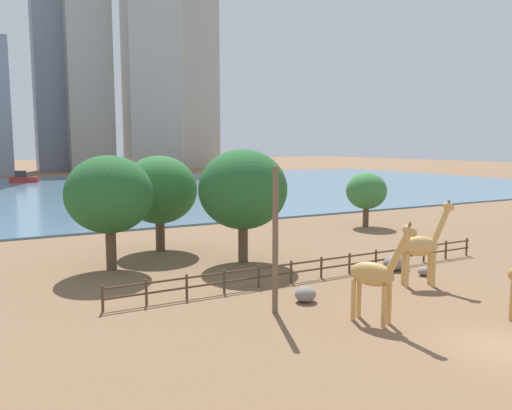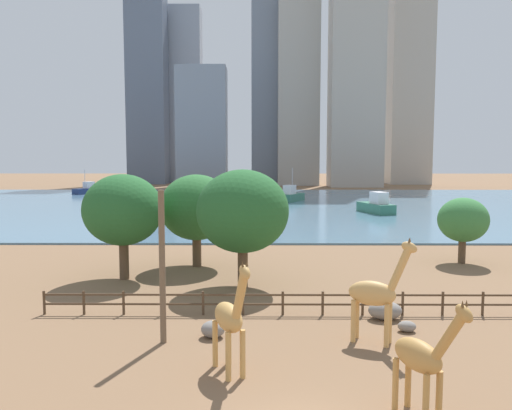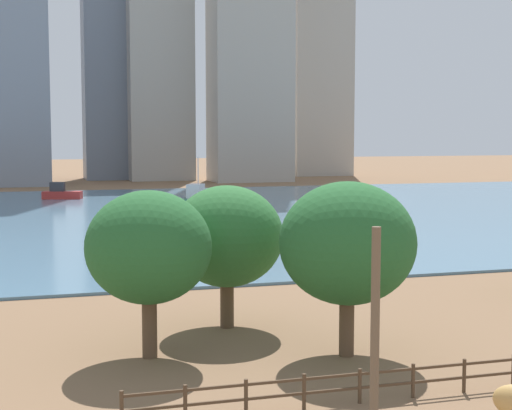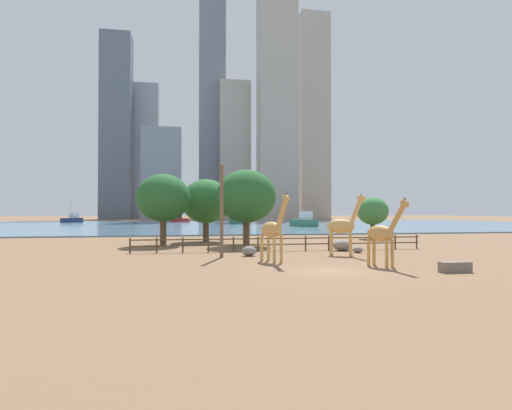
{
  "view_description": "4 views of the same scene",
  "coord_description": "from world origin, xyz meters",
  "px_view_note": "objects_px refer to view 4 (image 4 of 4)",
  "views": [
    {
      "loc": [
        -17.55,
        -12.11,
        8.01
      ],
      "look_at": [
        1.97,
        24.11,
        3.06
      ],
      "focal_mm": 35.0,
      "sensor_mm": 36.0,
      "label": 1
    },
    {
      "loc": [
        -1.33,
        -14.33,
        8.4
      ],
      "look_at": [
        -1.65,
        33.83,
        3.97
      ],
      "focal_mm": 35.0,
      "sensor_mm": 36.0,
      "label": 2
    },
    {
      "loc": [
        -15.88,
        -13.62,
        9.88
      ],
      "look_at": [
        -1.47,
        35.21,
        5.14
      ],
      "focal_mm": 55.0,
      "sensor_mm": 36.0,
      "label": 3
    },
    {
      "loc": [
        -8.19,
        -22.38,
        3.52
      ],
      "look_at": [
        -0.01,
        26.15,
        4.27
      ],
      "focal_mm": 28.0,
      "sensor_mm": 36.0,
      "label": 4
    }
  ],
  "objects_px": {
    "tree_center_broad": "(373,211)",
    "boat_barge": "(72,219)",
    "giraffe_tall": "(383,234)",
    "tree_left_large": "(206,201)",
    "boulder_small": "(343,245)",
    "tree_right_tall": "(163,198)",
    "giraffe_companion": "(273,230)",
    "boulder_by_pole": "(358,250)",
    "feeding_trough": "(455,267)",
    "tree_left_small": "(246,196)",
    "boat_ferry": "(239,219)",
    "boulder_near_fence": "(249,251)",
    "giraffe_young": "(343,226)",
    "utility_pole": "(222,211)",
    "boat_sailboat": "(304,221)",
    "boat_tug": "(180,219)"
  },
  "relations": [
    {
      "from": "tree_center_broad",
      "to": "boat_tug",
      "type": "bearing_deg",
      "value": 108.47
    },
    {
      "from": "tree_left_small",
      "to": "boat_ferry",
      "type": "xyz_separation_m",
      "value": [
        7.31,
        65.25,
        -3.73
      ]
    },
    {
      "from": "tree_right_tall",
      "to": "tree_left_small",
      "type": "xyz_separation_m",
      "value": [
        8.4,
        -2.21,
        0.15
      ]
    },
    {
      "from": "tree_right_tall",
      "to": "boat_barge",
      "type": "distance_m",
      "value": 89.55
    },
    {
      "from": "feeding_trough",
      "to": "tree_center_broad",
      "type": "height_order",
      "value": "tree_center_broad"
    },
    {
      "from": "boulder_small",
      "to": "feeding_trough",
      "type": "height_order",
      "value": "boulder_small"
    },
    {
      "from": "boulder_by_pole",
      "to": "tree_left_large",
      "type": "height_order",
      "value": "tree_left_large"
    },
    {
      "from": "giraffe_tall",
      "to": "boat_sailboat",
      "type": "distance_m",
      "value": 61.65
    },
    {
      "from": "tree_left_large",
      "to": "utility_pole",
      "type": "bearing_deg",
      "value": -88.26
    },
    {
      "from": "giraffe_tall",
      "to": "tree_center_broad",
      "type": "distance_m",
      "value": 26.99
    },
    {
      "from": "feeding_trough",
      "to": "boat_barge",
      "type": "height_order",
      "value": "boat_barge"
    },
    {
      "from": "boat_sailboat",
      "to": "utility_pole",
      "type": "bearing_deg",
      "value": 141.51
    },
    {
      "from": "giraffe_young",
      "to": "tree_center_broad",
      "type": "height_order",
      "value": "tree_center_broad"
    },
    {
      "from": "boulder_small",
      "to": "tree_right_tall",
      "type": "distance_m",
      "value": 18.86
    },
    {
      "from": "giraffe_tall",
      "to": "tree_left_large",
      "type": "relative_size",
      "value": 0.61
    },
    {
      "from": "giraffe_tall",
      "to": "boat_tug",
      "type": "relative_size",
      "value": 0.74
    },
    {
      "from": "boat_tug",
      "to": "boulder_by_pole",
      "type": "bearing_deg",
      "value": -63.38
    },
    {
      "from": "giraffe_tall",
      "to": "boat_ferry",
      "type": "relative_size",
      "value": 0.57
    },
    {
      "from": "boulder_near_fence",
      "to": "tree_center_broad",
      "type": "distance_m",
      "value": 25.43
    },
    {
      "from": "giraffe_young",
      "to": "tree_center_broad",
      "type": "distance_m",
      "value": 20.95
    },
    {
      "from": "giraffe_young",
      "to": "boulder_near_fence",
      "type": "relative_size",
      "value": 4.44
    },
    {
      "from": "boulder_by_pole",
      "to": "feeding_trough",
      "type": "height_order",
      "value": "feeding_trough"
    },
    {
      "from": "tree_left_small",
      "to": "boat_sailboat",
      "type": "distance_m",
      "value": 47.68
    },
    {
      "from": "utility_pole",
      "to": "tree_left_small",
      "type": "xyz_separation_m",
      "value": [
        3.32,
        9.96,
        1.51
      ]
    },
    {
      "from": "feeding_trough",
      "to": "giraffe_young",
      "type": "bearing_deg",
      "value": 107.16
    },
    {
      "from": "giraffe_companion",
      "to": "tree_left_large",
      "type": "distance_m",
      "value": 20.21
    },
    {
      "from": "boulder_by_pole",
      "to": "feeding_trough",
      "type": "distance_m",
      "value": 11.09
    },
    {
      "from": "feeding_trough",
      "to": "boat_tug",
      "type": "xyz_separation_m",
      "value": [
        -17.85,
        105.18,
        0.73
      ]
    },
    {
      "from": "giraffe_tall",
      "to": "boat_ferry",
      "type": "distance_m",
      "value": 82.0
    },
    {
      "from": "boulder_near_fence",
      "to": "boat_ferry",
      "type": "height_order",
      "value": "boat_ferry"
    },
    {
      "from": "tree_center_broad",
      "to": "boat_barge",
      "type": "distance_m",
      "value": 97.04
    },
    {
      "from": "boulder_small",
      "to": "giraffe_companion",
      "type": "bearing_deg",
      "value": -139.05
    },
    {
      "from": "boulder_by_pole",
      "to": "boulder_small",
      "type": "distance_m",
      "value": 1.98
    },
    {
      "from": "boulder_near_fence",
      "to": "tree_center_broad",
      "type": "xyz_separation_m",
      "value": [
        18.61,
        17.04,
        3.12
      ]
    },
    {
      "from": "giraffe_young",
      "to": "boulder_by_pole",
      "type": "relative_size",
      "value": 5.61
    },
    {
      "from": "boulder_by_pole",
      "to": "boat_sailboat",
      "type": "bearing_deg",
      "value": 78.43
    },
    {
      "from": "giraffe_young",
      "to": "tree_right_tall",
      "type": "relative_size",
      "value": 0.68
    },
    {
      "from": "giraffe_young",
      "to": "giraffe_tall",
      "type": "bearing_deg",
      "value": -64.79
    },
    {
      "from": "giraffe_companion",
      "to": "boulder_near_fence",
      "type": "relative_size",
      "value": 4.26
    },
    {
      "from": "giraffe_young",
      "to": "boulder_small",
      "type": "distance_m",
      "value": 4.07
    },
    {
      "from": "tree_left_small",
      "to": "boat_ferry",
      "type": "height_order",
      "value": "tree_left_small"
    },
    {
      "from": "giraffe_young",
      "to": "boulder_near_fence",
      "type": "height_order",
      "value": "giraffe_young"
    },
    {
      "from": "utility_pole",
      "to": "boat_ferry",
      "type": "xyz_separation_m",
      "value": [
        10.63,
        75.21,
        -2.22
      ]
    },
    {
      "from": "boulder_near_fence",
      "to": "tree_right_tall",
      "type": "distance_m",
      "value": 14.32
    },
    {
      "from": "boulder_by_pole",
      "to": "giraffe_tall",
      "type": "bearing_deg",
      "value": -103.68
    },
    {
      "from": "giraffe_companion",
      "to": "boat_ferry",
      "type": "bearing_deg",
      "value": 149.86
    },
    {
      "from": "utility_pole",
      "to": "boat_barge",
      "type": "distance_m",
      "value": 102.68
    },
    {
      "from": "tree_left_small",
      "to": "boat_tug",
      "type": "height_order",
      "value": "tree_left_small"
    },
    {
      "from": "boulder_near_fence",
      "to": "feeding_trough",
      "type": "distance_m",
      "value": 14.6
    },
    {
      "from": "giraffe_companion",
      "to": "tree_right_tall",
      "type": "relative_size",
      "value": 0.65
    }
  ]
}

